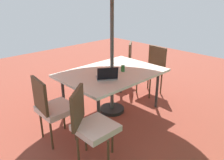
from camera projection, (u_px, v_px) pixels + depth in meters
ground_plane at (112, 111)px, 4.13m from camera, size 10.00×10.00×0.02m
dining_table at (112, 75)px, 3.87m from camera, size 1.71×1.22×0.75m
chair_west at (152, 68)px, 4.69m from camera, size 0.47×0.46×0.98m
chair_east at (52, 106)px, 3.12m from camera, size 0.48×0.47×0.98m
chair_southwest at (123, 61)px, 5.15m from camera, size 0.58×0.58×0.98m
chair_northeast at (90, 123)px, 2.72m from camera, size 0.58×0.58×0.98m
laptop at (107, 76)px, 3.51m from camera, size 0.40×0.38×0.21m
cup at (123, 68)px, 3.85m from camera, size 0.06×0.06×0.10m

